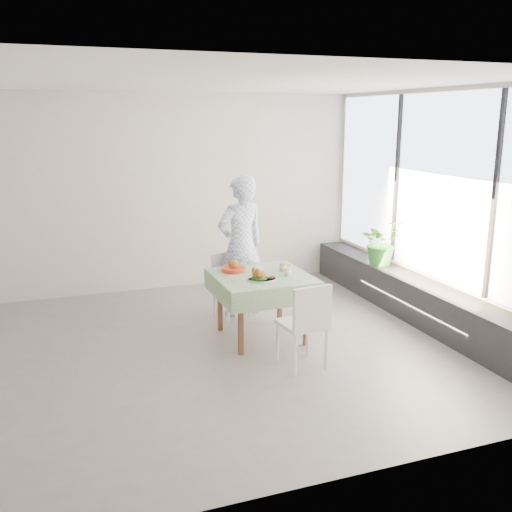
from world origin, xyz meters
name	(u,v)px	position (x,y,z in m)	size (l,w,h in m)	color
floor	(200,351)	(0.00, 0.00, 0.00)	(6.00, 6.00, 0.00)	slate
ceiling	(193,81)	(0.00, 0.00, 2.80)	(6.00, 6.00, 0.00)	white
wall_back	(154,193)	(0.00, 2.50, 1.40)	(6.00, 0.02, 2.80)	beige
wall_front	(296,293)	(0.00, -2.50, 1.40)	(6.00, 0.02, 2.80)	beige
wall_right	(441,208)	(3.00, 0.00, 1.40)	(0.02, 5.00, 2.80)	beige
window_pane	(441,187)	(2.97, 0.00, 1.65)	(0.01, 4.80, 2.18)	#D1E0F9
window_ledge	(421,301)	(2.80, 0.00, 0.25)	(0.40, 4.80, 0.50)	black
cafe_table	(262,299)	(0.77, 0.15, 0.46)	(1.05, 1.05, 0.74)	brown
chair_far	(231,297)	(0.66, 0.99, 0.25)	(0.47, 0.47, 0.79)	white
chair_near	(302,341)	(0.88, -0.71, 0.27)	(0.46, 0.46, 0.89)	white
diner	(241,246)	(0.81, 1.02, 0.89)	(0.65, 0.43, 1.78)	#819FCF
main_dish	(260,275)	(0.68, -0.04, 0.80)	(0.32, 0.32, 0.16)	white
juice_cup_orange	(283,266)	(1.05, 0.23, 0.80)	(0.09, 0.09, 0.24)	white
juice_cup_lemonade	(288,270)	(1.03, 0.04, 0.80)	(0.09, 0.09, 0.25)	white
second_dish	(234,268)	(0.52, 0.41, 0.78)	(0.29, 0.29, 0.14)	red
potted_plant	(382,242)	(2.77, 0.89, 0.81)	(0.57, 0.49, 0.63)	#277629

